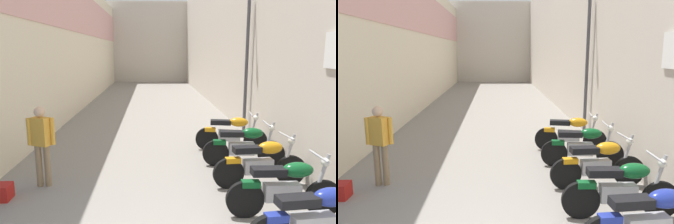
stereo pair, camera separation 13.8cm
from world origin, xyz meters
TOP-DOWN VIEW (x-y plane):
  - ground_plane at (0.00, 10.81)m, footprint 41.63×41.63m
  - building_left at (-3.27, 12.77)m, footprint 0.45×25.63m
  - building_right at (3.27, 12.81)m, footprint 0.45×25.63m
  - building_far_end at (0.00, 26.63)m, footprint 9.15×2.00m
  - motorcycle_nearest at (2.13, 1.63)m, footprint 1.85×0.58m
  - motorcycle_second at (2.13, 2.60)m, footprint 1.85×0.58m
  - motorcycle_third at (2.13, 3.75)m, footprint 1.85×0.58m
  - motorcycle_fourth at (2.13, 4.89)m, footprint 1.85×0.58m
  - motorcycle_fifth at (2.13, 6.05)m, footprint 1.83×0.58m
  - pedestrian_mid_alley at (-2.05, 4.02)m, footprint 0.52×0.32m
  - street_lamp at (2.83, 7.64)m, footprint 0.79×0.18m

SIDE VIEW (x-z plane):
  - ground_plane at x=0.00m, z-range 0.00..0.00m
  - motorcycle_nearest at x=2.13m, z-range -0.02..1.02m
  - motorcycle_second at x=2.13m, z-range -0.02..1.02m
  - motorcycle_third at x=2.13m, z-range -0.02..1.02m
  - motorcycle_fourth at x=2.13m, z-range -0.02..1.02m
  - motorcycle_fifth at x=2.13m, z-range -0.02..1.02m
  - pedestrian_mid_alley at x=-2.05m, z-range 0.13..1.70m
  - street_lamp at x=2.83m, z-range 0.39..4.64m
  - building_left at x=-3.27m, z-range 0.03..6.05m
  - building_far_end at x=0.00m, z-range 0.00..6.63m
  - building_right at x=3.27m, z-range 0.00..7.84m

